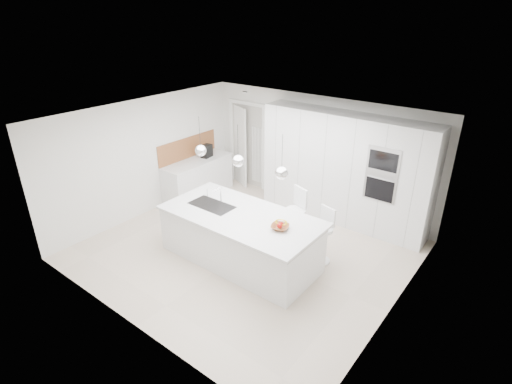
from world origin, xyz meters
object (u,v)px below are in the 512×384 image
Objects in this scene: island_base at (240,239)px; bar_stool_right at (323,237)px; fruit_bowl at (280,227)px; espresso_machine at (207,151)px; bar_stool_left at (295,219)px.

bar_stool_right reaches higher than island_base.
fruit_bowl is at bearing -101.07° from bar_stool_right.
espresso_machine is 3.19m from bar_stool_left.
fruit_bowl is 3.78m from espresso_machine.
bar_stool_left is 1.12× the size of bar_stool_right.
island_base is 2.43× the size of bar_stool_left.
bar_stool_left reaches higher than fruit_bowl.
bar_stool_right is (1.19, 0.84, 0.09)m from island_base.
island_base is at bearing -98.08° from bar_stool_left.
bar_stool_left reaches higher than bar_stool_right.
bar_stool_left is at bearing 107.42° from fruit_bowl.
fruit_bowl is 0.97m from bar_stool_right.
espresso_machine is 0.29× the size of bar_stool_right.
espresso_machine is at bearing 144.39° from island_base.
bar_stool_left is (0.52, 1.00, 0.15)m from island_base.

